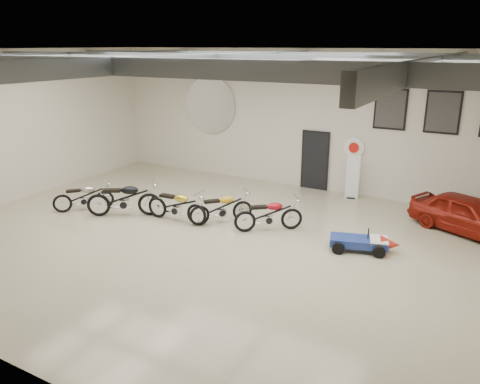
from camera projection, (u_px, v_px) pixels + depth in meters
The scene contains 18 objects.
floor at pixel (219, 242), 12.66m from camera, with size 16.00×12.00×0.01m, color tan.
ceiling at pixel (216, 50), 11.15m from camera, with size 16.00×12.00×0.01m, color slate.
back_wall at pixel (304, 120), 16.91m from camera, with size 16.00×0.02×5.00m, color beige.
left_wall at pixel (13, 127), 15.61m from camera, with size 0.02×12.00×5.00m, color beige.
ceiling_beams at pixel (216, 61), 11.23m from camera, with size 15.80×11.80×0.32m, color slate, non-canonical shape.
door at pixel (315, 161), 17.07m from camera, with size 0.92×0.08×2.10m, color black.
logo_plaque at pixel (210, 105), 18.63m from camera, with size 2.30×0.06×1.16m, color silver, non-canonical shape.
poster_left at pixel (390, 109), 15.30m from camera, with size 1.05×0.08×1.35m, color black, non-canonical shape.
poster_mid at pixel (443, 112), 14.56m from camera, with size 1.05×0.08×1.35m, color black, non-canonical shape.
oil_sign at pixel (354, 148), 16.23m from camera, with size 0.72×0.10×0.72m, color white, non-canonical shape.
banner_stand at pixel (353, 175), 16.05m from camera, with size 0.45×0.18×1.66m, color white, non-canonical shape.
motorcycle_silver at pixel (83, 196), 14.96m from camera, with size 1.85×0.57×0.96m, color silver, non-canonical shape.
motorcycle_black at pixel (124, 198), 14.45m from camera, with size 2.24×0.69×1.16m, color silver, non-canonical shape.
motorcycle_gold at pixel (176, 205), 14.02m from camera, with size 2.04×0.63×1.06m, color silver, non-canonical shape.
motorcycle_yellow at pixel (221, 207), 13.90m from camera, with size 1.91×0.59×0.99m, color silver, non-canonical shape.
motorcycle_red at pixel (269, 214), 13.32m from camera, with size 1.95×0.60×1.01m, color silver, non-canonical shape.
go_kart at pixel (365, 239), 12.04m from camera, with size 1.79×0.80×0.65m, color navy, non-canonical shape.
vintage_car at pixel (468, 215), 13.15m from camera, with size 3.21×1.30×1.10m, color maroon.
Camera 1 is at (6.17, -9.91, 5.12)m, focal length 35.00 mm.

